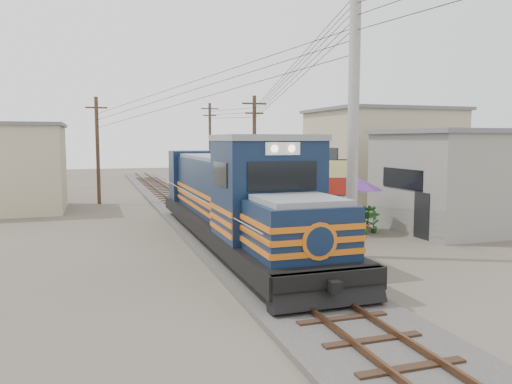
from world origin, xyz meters
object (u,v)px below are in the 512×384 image
object	(u,v)px
billboard	(323,180)
locomotive	(234,200)
market_umbrella	(358,184)
vendor	(333,207)

from	to	relation	value
billboard	locomotive	bearing A→B (deg)	-153.61
billboard	market_umbrella	world-z (taller)	billboard
market_umbrella	vendor	bearing A→B (deg)	92.04
locomotive	billboard	distance (m)	4.30
market_umbrella	billboard	bearing A→B (deg)	-168.42
locomotive	billboard	world-z (taller)	locomotive
locomotive	vendor	size ratio (longest dim) A/B	9.85
locomotive	market_umbrella	xyz separation A→B (m)	(6.11, 1.02, 0.39)
billboard	vendor	world-z (taller)	billboard
billboard	market_umbrella	distance (m)	1.97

